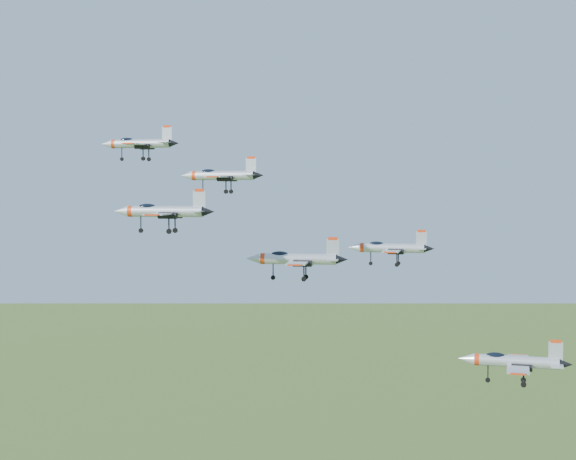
# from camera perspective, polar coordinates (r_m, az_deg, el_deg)

# --- Properties ---
(jet_lead) EXTENTS (12.09, 10.03, 3.23)m
(jet_lead) POSITION_cam_1_polar(r_m,az_deg,el_deg) (118.63, -10.59, 6.07)
(jet_lead) COLOR #B1B8BF
(jet_left_high) EXTENTS (11.44, 9.54, 3.06)m
(jet_left_high) POSITION_cam_1_polar(r_m,az_deg,el_deg) (104.97, -4.82, 3.90)
(jet_left_high) COLOR #B1B8BF
(jet_right_high) EXTENTS (11.51, 9.51, 3.08)m
(jet_right_high) POSITION_cam_1_polar(r_m,az_deg,el_deg) (88.14, -8.93, 1.33)
(jet_right_high) COLOR #B1B8BF
(jet_left_low) EXTENTS (12.17, 10.12, 3.25)m
(jet_left_low) POSITION_cam_1_polar(r_m,az_deg,el_deg) (113.09, 7.23, -1.26)
(jet_left_low) COLOR #B1B8BF
(jet_right_low) EXTENTS (11.83, 9.71, 3.17)m
(jet_right_low) POSITION_cam_1_polar(r_m,az_deg,el_deg) (91.75, 0.51, -2.05)
(jet_right_low) COLOR #B1B8BF
(jet_trail) EXTENTS (13.38, 11.20, 3.58)m
(jet_trail) POSITION_cam_1_polar(r_m,az_deg,el_deg) (101.15, 15.69, -8.97)
(jet_trail) COLOR #B1B8BF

